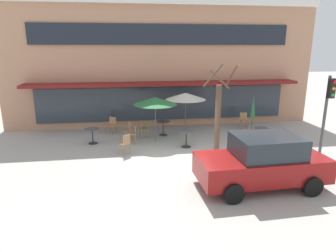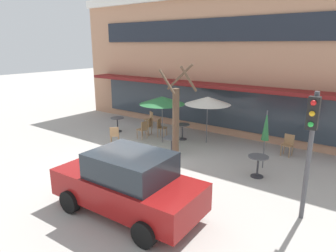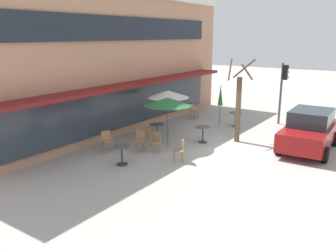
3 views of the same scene
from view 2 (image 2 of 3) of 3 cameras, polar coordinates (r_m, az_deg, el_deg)
The scene contains 18 objects.
ground_plane at distance 11.51m, azimuth -7.38°, elevation -7.78°, with size 80.00×80.00×0.00m, color #ADA8A0.
building_facade at distance 19.07m, azimuth 13.76°, elevation 12.16°, with size 17.77×9.10×7.18m.
cafe_table_near_wall at distance 12.46m, azimuth 0.69°, elevation -3.28°, with size 0.70×0.70×0.76m.
cafe_table_streetside at distance 14.51m, azimuth 2.77°, elevation -0.60°, with size 0.70×0.70×0.76m.
cafe_table_by_tree at distance 10.89m, azimuth 16.76°, elevation -6.75°, with size 0.70×0.70×0.76m.
cafe_table_mid_patio at distance 16.04m, azimuth -9.62°, elevation 0.74°, with size 0.70×0.70×0.76m.
patio_umbrella_green_folded at distance 13.69m, azimuth -1.13°, elevation 4.93°, with size 2.10×2.10×2.20m.
patio_umbrella_cream_folded at distance 11.39m, azimuth 18.18°, elevation -0.01°, with size 0.28×0.28×2.20m.
patio_umbrella_corner_open at distance 13.73m, azimuth 7.57°, elevation 4.82°, with size 2.10×2.10×2.20m.
cafe_chair_0 at distance 15.25m, azimuth -3.80°, elevation 0.21°, with size 0.50×0.50×0.89m.
cafe_chair_1 at distance 14.61m, azimuth -4.78°, elevation -0.49°, with size 0.43×0.43×0.89m.
cafe_chair_2 at distance 14.93m, azimuth -1.38°, elevation -0.10°, with size 0.48×0.48×0.89m.
cafe_chair_3 at distance 16.62m, azimuth -3.50°, elevation 1.47°, with size 0.54×0.54×0.89m.
cafe_chair_4 at distance 13.84m, azimuth -10.15°, elevation -1.59°, with size 0.57×0.57×0.89m.
cafe_chair_5 at distance 13.37m, azimuth 21.89°, elevation -3.08°, with size 0.43×0.43×0.89m.
parked_sedan at distance 8.26m, azimuth -7.61°, elevation -10.72°, with size 4.26×2.13×1.76m.
street_tree at distance 10.56m, azimuth 1.56°, elevation 0.17°, with size 1.17×1.14×3.84m.
traffic_light_pole at distance 8.14m, azimuth 25.54°, elevation -1.82°, with size 0.26×0.43×3.40m.
Camera 2 is at (7.39, -7.59, 4.48)m, focal length 32.00 mm.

